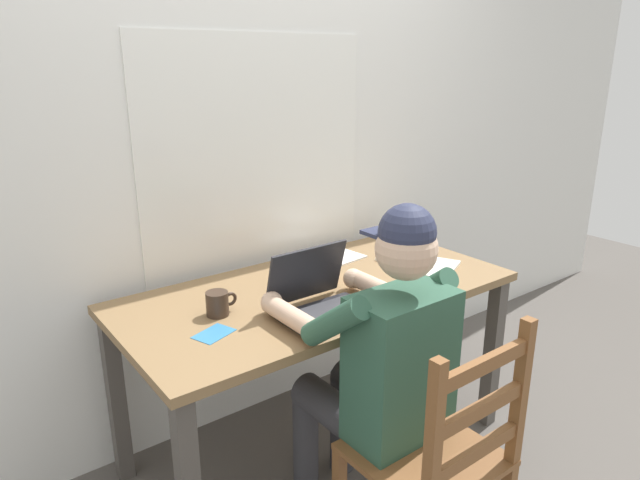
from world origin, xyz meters
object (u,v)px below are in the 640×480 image
Objects in this scene: book_stack_main at (308,274)px; landscape_photo_print at (214,334)px; laptop at (321,298)px; coffee_mug_white at (394,235)px; desk at (318,309)px; computer_mouse at (385,298)px; coffee_mug_dark at (218,303)px; seated_person at (378,359)px; wooden_chair at (438,460)px.

book_stack_main is 0.55m from landscape_photo_print.
coffee_mug_white is (0.77, 0.41, -0.01)m from laptop.
desk is 0.31m from computer_mouse.
coffee_mug_dark reaches higher than computer_mouse.
desk is at bearing 114.60° from computer_mouse.
desk is 13.29× the size of coffee_mug_dark.
coffee_mug_dark is 0.91× the size of landscape_photo_print.
seated_person is 10.22× the size of coffee_mug_white.
seated_person is at bearing -137.05° from coffee_mug_white.
coffee_mug_white reaches higher than computer_mouse.
book_stack_main is (0.43, 0.05, -0.00)m from coffee_mug_dark.
seated_person is 0.60m from coffee_mug_dark.
seated_person is at bearing -82.96° from laptop.
coffee_mug_white reaches higher than desk.
wooden_chair is at bearing -75.66° from landscape_photo_print.
desk is 0.47m from seated_person.
seated_person is 10.36× the size of coffee_mug_dark.
seated_person is 5.89× the size of book_stack_main.
desk is 4.78× the size of laptop.
coffee_mug_white is at bearing 42.95° from seated_person.
computer_mouse is 0.84× the size of coffee_mug_dark.
desk is 0.46m from coffee_mug_dark.
coffee_mug_white reaches higher than book_stack_main.
book_stack_main reaches higher than landscape_photo_print.
book_stack_main is (0.09, 0.81, 0.34)m from wooden_chair.
desk is 0.15m from book_stack_main.
wooden_chair is 0.88m from book_stack_main.
seated_person reaches higher than laptop.
desk is 7.55× the size of book_stack_main.
laptop is 1.58× the size of book_stack_main.
desk is at bearing -2.08° from coffee_mug_dark.
laptop is at bearing -151.83° from coffee_mug_white.
coffee_mug_dark is 0.44m from book_stack_main.
desk is at bearing 78.36° from seated_person.
wooden_chair is at bearing -114.24° from computer_mouse.
coffee_mug_white is 1.10m from coffee_mug_dark.
wooden_chair is at bearing -90.00° from seated_person.
wooden_chair is at bearing -86.51° from laptop.
computer_mouse is (0.25, -0.08, -0.04)m from laptop.
seated_person reaches higher than wooden_chair.
coffee_mug_dark reaches higher than coffee_mug_white.
landscape_photo_print is (-0.52, -0.11, 0.09)m from desk.
laptop reaches higher than coffee_mug_white.
laptop is (-0.03, 0.55, 0.36)m from wooden_chair.
seated_person is 0.56m from landscape_photo_print.
laptop is 2.54× the size of landscape_photo_print.
coffee_mug_dark is 0.16m from landscape_photo_print.
laptop reaches higher than computer_mouse.
laptop is 0.26m from computer_mouse.
wooden_chair is (-0.09, -0.74, -0.21)m from desk.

